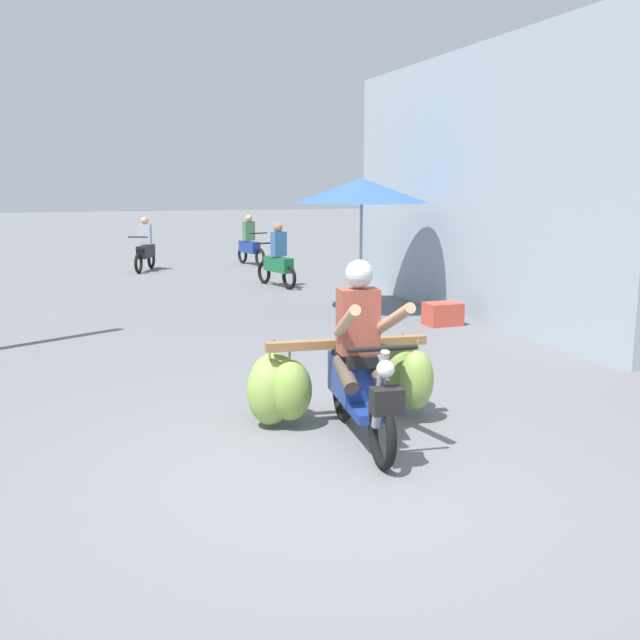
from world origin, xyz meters
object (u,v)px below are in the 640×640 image
object	(u,v)px
motorbike_distant_ahead_left	(278,261)
motorbike_distant_far_ahead	(250,245)
motorbike_distant_ahead_right	(145,249)
motorbike_main_loaded	(337,376)
produce_crate	(443,314)
market_umbrella_near_shop	(362,191)

from	to	relation	value
motorbike_distant_ahead_left	motorbike_distant_far_ahead	size ratio (longest dim) A/B	1.00
motorbike_distant_ahead_right	motorbike_distant_far_ahead	world-z (taller)	same
motorbike_main_loaded	motorbike_distant_ahead_left	distance (m)	9.32
produce_crate	motorbike_distant_far_ahead	bearing A→B (deg)	93.67
motorbike_distant_ahead_left	motorbike_distant_ahead_right	distance (m)	4.74
motorbike_main_loaded	produce_crate	distance (m)	5.23
market_umbrella_near_shop	motorbike_distant_ahead_right	bearing A→B (deg)	110.13
motorbike_distant_ahead_right	produce_crate	size ratio (longest dim) A/B	2.70
motorbike_distant_ahead_left	market_umbrella_near_shop	size ratio (longest dim) A/B	0.68
market_umbrella_near_shop	produce_crate	size ratio (longest dim) A/B	4.17
motorbike_distant_far_ahead	motorbike_distant_ahead_left	bearing A→B (deg)	-97.14
motorbike_distant_far_ahead	motorbike_distant_ahead_right	bearing A→B (deg)	-172.16
produce_crate	motorbike_distant_ahead_right	bearing A→B (deg)	110.98
motorbike_distant_far_ahead	market_umbrella_near_shop	xyz separation A→B (m)	(-0.12, -8.02, 1.54)
motorbike_distant_far_ahead	market_umbrella_near_shop	world-z (taller)	market_umbrella_near_shop
motorbike_distant_far_ahead	produce_crate	world-z (taller)	motorbike_distant_far_ahead
motorbike_distant_ahead_left	motorbike_distant_ahead_right	xyz separation A→B (m)	(-2.35, 4.11, 0.00)
motorbike_main_loaded	motorbike_distant_ahead_right	bearing A→B (deg)	90.56
market_umbrella_near_shop	produce_crate	distance (m)	2.60
motorbike_distant_ahead_left	produce_crate	size ratio (longest dim) A/B	2.85
motorbike_distant_ahead_left	motorbike_distant_ahead_right	size ratio (longest dim) A/B	1.05
motorbike_distant_far_ahead	motorbike_main_loaded	bearing A→B (deg)	-101.60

